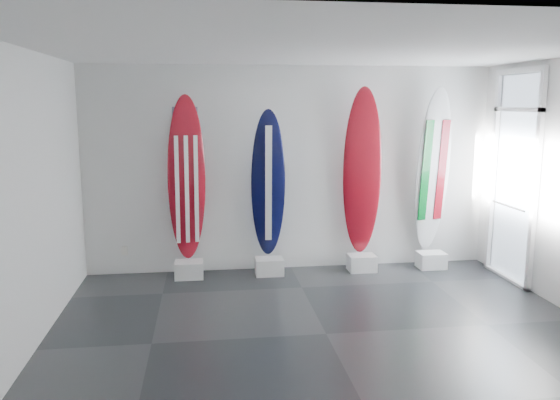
{
  "coord_description": "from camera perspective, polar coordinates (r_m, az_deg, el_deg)",
  "views": [
    {
      "loc": [
        -1.25,
        -5.53,
        2.47
      ],
      "look_at": [
        -0.32,
        1.4,
        1.24
      ],
      "focal_mm": 35.54,
      "sensor_mm": 36.0,
      "label": 1
    }
  ],
  "objects": [
    {
      "name": "surfboard_italy",
      "position": [
        8.56,
        15.44,
        2.92
      ],
      "size": [
        0.6,
        0.38,
        2.47
      ],
      "primitive_type": "ellipsoid",
      "rotation": [
        0.09,
        0.0,
        0.16
      ],
      "color": "white",
      "rests_on": "display_block_italy"
    },
    {
      "name": "display_block_italy",
      "position": [
        8.73,
        15.29,
        -5.99
      ],
      "size": [
        0.4,
        0.3,
        0.24
      ],
      "primitive_type": "cube",
      "color": "white",
      "rests_on": "floor"
    },
    {
      "name": "wall_front",
      "position": [
        3.42,
        14.22,
        -6.76
      ],
      "size": [
        6.0,
        0.0,
        6.0
      ],
      "primitive_type": "plane",
      "rotation": [
        -1.57,
        0.0,
        0.0
      ],
      "color": "silver",
      "rests_on": "ground"
    },
    {
      "name": "display_block_usa",
      "position": [
        8.06,
        -9.34,
        -7.08
      ],
      "size": [
        0.4,
        0.3,
        0.24
      ],
      "primitive_type": "cube",
      "color": "white",
      "rests_on": "floor"
    },
    {
      "name": "display_block_swiss",
      "position": [
        8.37,
        8.4,
        -6.41
      ],
      "size": [
        0.4,
        0.3,
        0.24
      ],
      "primitive_type": "cube",
      "color": "white",
      "rests_on": "floor"
    },
    {
      "name": "ceiling",
      "position": [
        5.7,
        5.23,
        15.31
      ],
      "size": [
        6.0,
        6.0,
        0.0
      ],
      "primitive_type": "plane",
      "rotation": [
        3.14,
        0.0,
        0.0
      ],
      "color": "white",
      "rests_on": "wall_back"
    },
    {
      "name": "wall_outlet",
      "position": [
        8.37,
        -15.71,
        -5.05
      ],
      "size": [
        0.09,
        0.02,
        0.13
      ],
      "primitive_type": "cube",
      "color": "silver",
      "rests_on": "wall_back"
    },
    {
      "name": "floor",
      "position": [
        6.18,
        4.78,
        -13.57
      ],
      "size": [
        6.0,
        6.0,
        0.0
      ],
      "primitive_type": "plane",
      "color": "black",
      "rests_on": "ground"
    },
    {
      "name": "display_block_navy",
      "position": [
        8.11,
        -1.11,
        -6.85
      ],
      "size": [
        0.4,
        0.3,
        0.24
      ],
      "primitive_type": "cube",
      "color": "white",
      "rests_on": "floor"
    },
    {
      "name": "glass_door",
      "position": [
        8.31,
        22.95,
        1.98
      ],
      "size": [
        0.12,
        1.16,
        2.85
      ],
      "primitive_type": null,
      "color": "white",
      "rests_on": "floor"
    },
    {
      "name": "surfboard_swiss",
      "position": [
        8.19,
        8.45,
        2.88
      ],
      "size": [
        0.59,
        0.31,
        2.46
      ],
      "primitive_type": "ellipsoid",
      "rotation": [
        0.06,
        0.0,
        -0.18
      ],
      "color": "maroon",
      "rests_on": "display_block_swiss"
    },
    {
      "name": "surfboard_usa",
      "position": [
        7.89,
        -9.58,
        2.15
      ],
      "size": [
        0.56,
        0.29,
        2.35
      ],
      "primitive_type": "ellipsoid",
      "rotation": [
        0.06,
        0.0,
        0.15
      ],
      "color": "maroon",
      "rests_on": "display_block_usa"
    },
    {
      "name": "wall_left",
      "position": [
        5.88,
        -24.86,
        -0.41
      ],
      "size": [
        0.0,
        5.0,
        5.0
      ],
      "primitive_type": "plane",
      "rotation": [
        1.57,
        0.0,
        1.57
      ],
      "color": "silver",
      "rests_on": "ground"
    },
    {
      "name": "surfboard_navy",
      "position": [
        7.94,
        -1.23,
        1.62
      ],
      "size": [
        0.51,
        0.38,
        2.15
      ],
      "primitive_type": "ellipsoid",
      "rotation": [
        0.12,
        0.0,
        -0.07
      ],
      "color": "black",
      "rests_on": "display_block_navy"
    },
    {
      "name": "wall_back",
      "position": [
        8.18,
        1.17,
        3.19
      ],
      "size": [
        6.0,
        0.0,
        6.0
      ],
      "primitive_type": "plane",
      "rotation": [
        1.57,
        0.0,
        0.0
      ],
      "color": "silver",
      "rests_on": "ground"
    }
  ]
}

